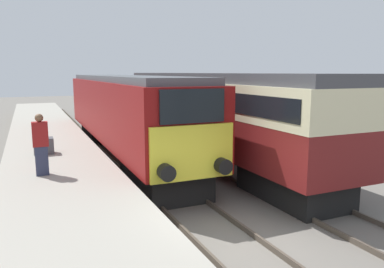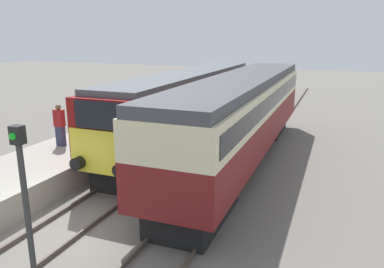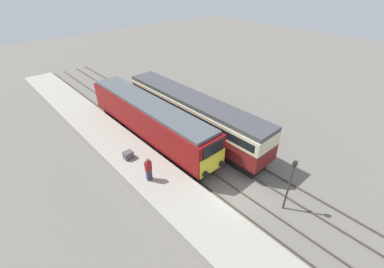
{
  "view_description": "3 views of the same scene",
  "coord_description": "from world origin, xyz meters",
  "px_view_note": "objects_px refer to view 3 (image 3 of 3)",
  "views": [
    {
      "loc": [
        -4.09,
        -6.91,
        3.96
      ],
      "look_at": [
        0.0,
        2.36,
        2.29
      ],
      "focal_mm": 35.0,
      "sensor_mm": 36.0,
      "label": 1
    },
    {
      "loc": [
        7.25,
        -7.77,
        5.58
      ],
      "look_at": [
        1.7,
        6.36,
        1.6
      ],
      "focal_mm": 35.0,
      "sensor_mm": 36.0,
      "label": 2
    },
    {
      "loc": [
        -10.68,
        -7.23,
        13.41
      ],
      "look_at": [
        1.7,
        6.36,
        1.6
      ],
      "focal_mm": 24.0,
      "sensor_mm": 36.0,
      "label": 3
    }
  ],
  "objects_px": {
    "locomotive": "(149,119)",
    "person_on_platform": "(149,169)",
    "signal_post": "(290,182)",
    "passenger_carriage": "(192,112)",
    "luggage_crate": "(128,155)"
  },
  "relations": [
    {
      "from": "passenger_carriage",
      "to": "luggage_crate",
      "type": "bearing_deg",
      "value": -177.6
    },
    {
      "from": "person_on_platform",
      "to": "luggage_crate",
      "type": "height_order",
      "value": "person_on_platform"
    },
    {
      "from": "person_on_platform",
      "to": "signal_post",
      "type": "bearing_deg",
      "value": -53.34
    },
    {
      "from": "person_on_platform",
      "to": "luggage_crate",
      "type": "distance_m",
      "value": 3.19
    },
    {
      "from": "passenger_carriage",
      "to": "luggage_crate",
      "type": "xyz_separation_m",
      "value": [
        -7.04,
        -0.29,
        -1.13
      ]
    },
    {
      "from": "passenger_carriage",
      "to": "signal_post",
      "type": "relative_size",
      "value": 4.11
    },
    {
      "from": "locomotive",
      "to": "person_on_platform",
      "type": "height_order",
      "value": "locomotive"
    },
    {
      "from": "locomotive",
      "to": "person_on_platform",
      "type": "xyz_separation_m",
      "value": [
        -3.81,
        -5.42,
        -0.3
      ]
    },
    {
      "from": "locomotive",
      "to": "passenger_carriage",
      "type": "distance_m",
      "value": 3.95
    },
    {
      "from": "signal_post",
      "to": "luggage_crate",
      "type": "xyz_separation_m",
      "value": [
        -5.34,
        10.53,
        -1.11
      ]
    },
    {
      "from": "locomotive",
      "to": "signal_post",
      "type": "xyz_separation_m",
      "value": [
        1.7,
        -12.82,
        0.19
      ]
    },
    {
      "from": "passenger_carriage",
      "to": "luggage_crate",
      "type": "relative_size",
      "value": 23.26
    },
    {
      "from": "locomotive",
      "to": "person_on_platform",
      "type": "distance_m",
      "value": 6.63
    },
    {
      "from": "person_on_platform",
      "to": "luggage_crate",
      "type": "relative_size",
      "value": 2.61
    },
    {
      "from": "signal_post",
      "to": "person_on_platform",
      "type": "bearing_deg",
      "value": 126.66
    }
  ]
}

